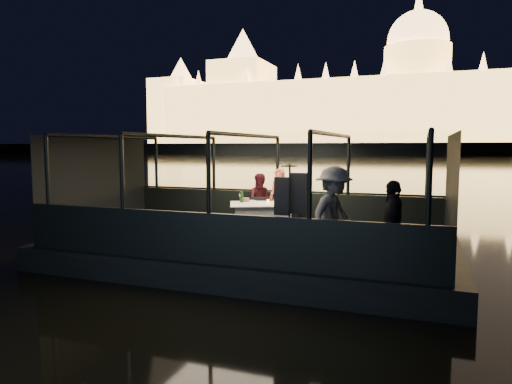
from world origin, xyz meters
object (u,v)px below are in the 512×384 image
(coat_stand, at_px, (289,211))
(person_man_maroon, at_px, (261,199))
(wine_bottle, at_px, (242,196))
(chair_port_left, at_px, (256,213))
(dining_table_central, at_px, (262,220))
(passenger_dark, at_px, (393,220))
(person_woman_coral, at_px, (279,200))
(chair_port_right, at_px, (289,213))
(passenger_stripe, at_px, (334,217))

(coat_stand, relative_size, person_man_maroon, 1.26)
(wine_bottle, bearing_deg, coat_stand, -48.66)
(chair_port_left, distance_m, wine_bottle, 0.72)
(chair_port_left, relative_size, person_man_maroon, 0.59)
(dining_table_central, distance_m, passenger_dark, 3.67)
(chair_port_left, height_order, person_woman_coral, person_woman_coral)
(coat_stand, height_order, person_man_maroon, coat_stand)
(chair_port_right, bearing_deg, wine_bottle, -146.59)
(dining_table_central, bearing_deg, coat_stand, -57.98)
(passenger_dark, bearing_deg, coat_stand, -92.15)
(coat_stand, bearing_deg, dining_table_central, 122.02)
(chair_port_left, distance_m, passenger_dark, 4.25)
(passenger_dark, bearing_deg, person_man_maroon, -129.27)
(person_man_maroon, bearing_deg, person_woman_coral, -20.52)
(person_woman_coral, height_order, passenger_dark, passenger_dark)
(chair_port_left, relative_size, wine_bottle, 2.53)
(passenger_stripe, bearing_deg, person_woman_coral, 56.30)
(person_man_maroon, bearing_deg, wine_bottle, -117.75)
(chair_port_right, xyz_separation_m, passenger_dark, (2.61, -2.91, 0.40))
(chair_port_left, height_order, coat_stand, coat_stand)
(passenger_stripe, distance_m, wine_bottle, 3.23)
(passenger_dark, bearing_deg, chair_port_right, -136.04)
(dining_table_central, bearing_deg, passenger_stripe, -44.50)
(coat_stand, distance_m, person_woman_coral, 2.97)
(person_woman_coral, height_order, wine_bottle, person_woman_coral)
(person_woman_coral, xyz_separation_m, person_man_maroon, (-0.48, 0.04, 0.00))
(dining_table_central, height_order, wine_bottle, wine_bottle)
(chair_port_left, bearing_deg, passenger_stripe, -59.86)
(wine_bottle, bearing_deg, passenger_dark, -30.60)
(chair_port_left, bearing_deg, person_man_maroon, 76.85)
(passenger_stripe, relative_size, passenger_dark, 1.14)
(dining_table_central, distance_m, person_man_maroon, 1.02)
(passenger_dark, bearing_deg, dining_table_central, -122.23)
(person_woman_coral, height_order, person_man_maroon, person_woman_coral)
(chair_port_left, relative_size, coat_stand, 0.46)
(person_woman_coral, bearing_deg, wine_bottle, -116.17)
(coat_stand, bearing_deg, person_woman_coral, 110.80)
(chair_port_right, bearing_deg, coat_stand, -82.72)
(passenger_stripe, bearing_deg, dining_table_central, 68.41)
(dining_table_central, relative_size, passenger_dark, 0.95)
(coat_stand, bearing_deg, chair_port_left, 121.98)
(dining_table_central, height_order, chair_port_left, chair_port_left)
(chair_port_right, distance_m, passenger_stripe, 3.29)
(passenger_stripe, relative_size, wine_bottle, 5.35)
(coat_stand, bearing_deg, passenger_stripe, -4.19)
(passenger_dark, height_order, wine_bottle, passenger_dark)
(chair_port_right, xyz_separation_m, passenger_stripe, (1.61, -2.83, 0.40))
(dining_table_central, relative_size, person_woman_coral, 0.94)
(person_man_maroon, xyz_separation_m, wine_bottle, (-0.18, -0.86, 0.17))
(chair_port_left, bearing_deg, coat_stand, -70.86)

